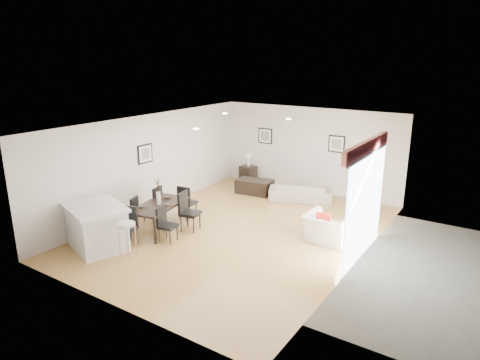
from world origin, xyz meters
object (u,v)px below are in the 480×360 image
Objects in this scene: sofa at (300,192)px; dining_chair_head at (128,224)px; dining_chair_wnear at (131,212)px; kitchen_island at (97,227)px; dining_chair_enear at (165,222)px; coffee_table at (254,186)px; dining_chair_efar at (187,209)px; side_table at (248,175)px; dining_chair_wfar at (155,201)px; dining_chair_foot at (186,200)px; dining_table at (159,207)px; bar_stool at (127,228)px; armchair at (328,228)px.

dining_chair_head is at bearing 44.92° from sofa.
kitchen_island is (0.13, -1.16, 0.03)m from dining_chair_wnear.
dining_chair_enear reaches higher than coffee_table.
kitchen_island is at bearing 42.91° from sofa.
sofa is 1.55m from coffee_table.
kitchen_island is at bearing 140.17° from dining_chair_efar.
dining_chair_wfar is at bearing -93.15° from side_table.
dining_chair_foot reaches higher than sofa.
dining_chair_foot is (0.01, 1.02, -0.11)m from dining_table.
dining_chair_foot is at bearing 122.41° from dining_chair_wfar.
dining_chair_efar reaches higher than bar_stool.
kitchen_island is (-0.46, -2.56, 0.01)m from dining_chair_foot.
dining_chair_wfar is 0.54× the size of kitchen_island.
dining_chair_wfar reaches higher than sofa.
dining_chair_wfar is at bearing 39.90° from dining_chair_foot.
dining_chair_wfar reaches higher than dining_chair_foot.
dining_table is 1.02m from dining_chair_foot.
dining_chair_wnear is 0.81m from dining_chair_wfar.
dining_chair_foot reaches higher than dining_chair_enear.
coffee_table is (0.42, 3.87, -0.39)m from dining_table.
coffee_table is at bearing 151.16° from dining_chair_wfar.
dining_chair_enear is at bearing -79.75° from side_table.
side_table reaches higher than coffee_table.
coffee_table is at bearing -31.50° from armchair.
dining_chair_efar reaches higher than armchair.
dining_table is at bearing 40.39° from sofa.
sofa is 2.40m from side_table.
armchair reaches higher than coffee_table.
dining_chair_wfar is 1.51× the size of side_table.
dining_table is 1.95× the size of dining_chair_head.
bar_stool is (0.56, -0.52, 0.20)m from dining_chair_head.
kitchen_island is 2.11× the size of bar_stool.
dining_table is (-3.80, -1.64, 0.28)m from armchair.
dining_chair_foot is at bearing 33.34° from sofa.
dining_chair_enear is 1.55m from dining_chair_foot.
side_table is (-4.15, 3.06, -0.03)m from armchair.
sofa is 1.68× the size of coffee_table.
bar_stool is (1.00, 0.00, 0.19)m from kitchen_island.
kitchen_island is (-1.04, -1.12, 0.04)m from dining_chair_enear.
kitchen_island reaches higher than sofa.
armchair is 3.47m from dining_chair_efar.
dining_chair_wnear is 1.39m from dining_chair_efar.
sofa is 2.14× the size of dining_chair_wnear.
coffee_table is at bearing -9.26° from dining_chair_efar.
dining_chair_wnear is 1.41× the size of side_table.
dining_chair_foot reaches higher than dining_chair_wnear.
sofa is 1.08× the size of kitchen_island.
dining_chair_efar is (-3.23, -1.24, 0.22)m from armchair.
dining_chair_wnear is 1.02× the size of dining_chair_enear.
dining_chair_foot is (0.03, 2.03, -0.00)m from dining_chair_head.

